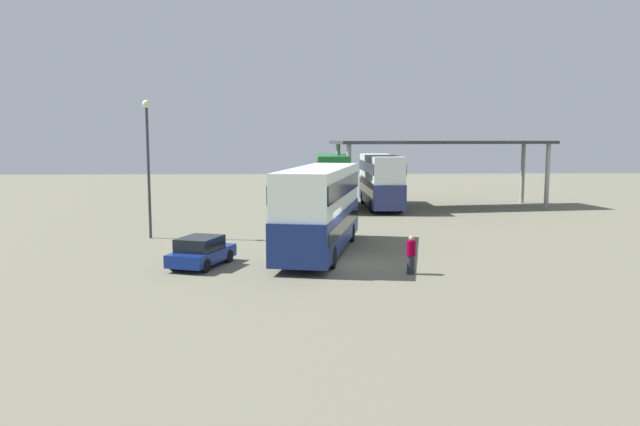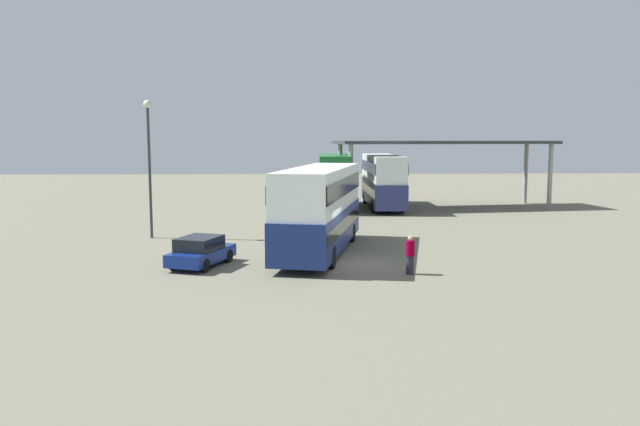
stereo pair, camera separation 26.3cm
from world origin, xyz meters
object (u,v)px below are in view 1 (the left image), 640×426
object	(u,v)px
parked_hatchback	(201,252)
double_decker_mid_row	(381,179)
lamppost_tall	(148,152)
double_decker_main	(320,206)
double_decker_near_canopy	(332,179)
pedestrian_waiting	(411,255)

from	to	relation	value
parked_hatchback	double_decker_mid_row	bearing A→B (deg)	-6.75
lamppost_tall	double_decker_main	bearing A→B (deg)	-27.28
double_decker_near_canopy	lamppost_tall	bearing A→B (deg)	143.95
parked_hatchback	double_decker_near_canopy	bearing A→B (deg)	1.80
double_decker_near_canopy	parked_hatchback	bearing A→B (deg)	163.84
parked_hatchback	double_decker_mid_row	world-z (taller)	double_decker_mid_row
parked_hatchback	lamppost_tall	xyz separation A→B (m)	(-4.08, 7.98, 4.24)
parked_hatchback	lamppost_tall	distance (m)	9.91
double_decker_mid_row	parked_hatchback	bearing A→B (deg)	154.26
lamppost_tall	pedestrian_waiting	size ratio (longest dim) A/B	4.77
double_decker_near_canopy	double_decker_mid_row	bearing A→B (deg)	-86.95
double_decker_mid_row	double_decker_near_canopy	bearing A→B (deg)	92.02
lamppost_tall	pedestrian_waiting	world-z (taller)	lamppost_tall
lamppost_tall	pedestrian_waiting	bearing A→B (deg)	-36.98
double_decker_near_canopy	double_decker_mid_row	world-z (taller)	double_decker_near_canopy
parked_hatchback	pedestrian_waiting	xyz separation A→B (m)	(9.03, -1.89, 0.14)
double_decker_main	lamppost_tall	bearing A→B (deg)	74.82
parked_hatchback	pedestrian_waiting	size ratio (longest dim) A/B	2.46
parked_hatchback	double_decker_mid_row	xyz separation A→B (m)	(11.18, 22.79, 1.68)
double_decker_mid_row	pedestrian_waiting	world-z (taller)	double_decker_mid_row
parked_hatchback	double_decker_main	bearing A→B (deg)	-40.95
double_decker_near_canopy	lamppost_tall	size ratio (longest dim) A/B	1.30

